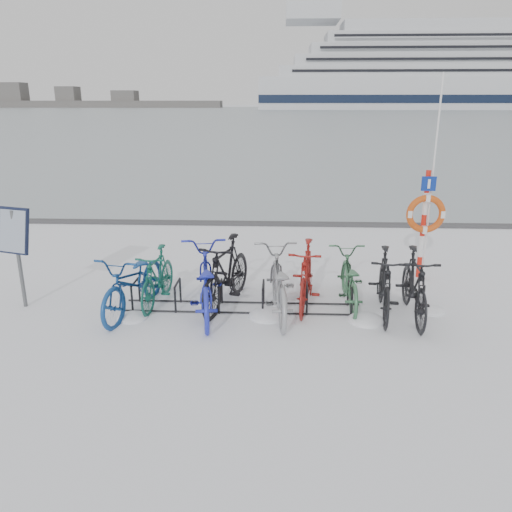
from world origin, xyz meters
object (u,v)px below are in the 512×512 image
info_board (15,237)px  lifebuoy_station (426,214)px  bike_rack (242,298)px  cruise_ferry (436,76)px

info_board → lifebuoy_station: bearing=31.1°
bike_rack → cruise_ferry: 215.76m
info_board → bike_rack: bearing=18.5°
bike_rack → lifebuoy_station: size_ratio=1.04×
lifebuoy_station → cruise_ferry: bearing=73.9°
info_board → cruise_ferry: (66.23, 206.22, 11.54)m
info_board → cruise_ferry: cruise_ferry is taller
bike_rack → info_board: (-3.69, -0.11, 1.06)m
bike_rack → info_board: bearing=-178.4°
info_board → lifebuoy_station: size_ratio=0.45×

